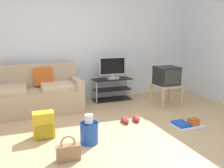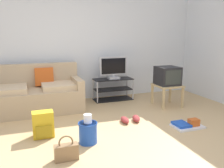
{
  "view_description": "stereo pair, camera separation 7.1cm",
  "coord_description": "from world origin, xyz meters",
  "px_view_note": "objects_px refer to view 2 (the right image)",
  "views": [
    {
      "loc": [
        -1.03,
        -2.86,
        1.48
      ],
      "look_at": [
        0.42,
        0.9,
        0.63
      ],
      "focal_mm": 38.05,
      "sensor_mm": 36.0,
      "label": 1
    },
    {
      "loc": [
        -0.96,
        -2.89,
        1.48
      ],
      "look_at": [
        0.42,
        0.9,
        0.63
      ],
      "focal_mm": 38.05,
      "sensor_mm": 36.0,
      "label": 2
    }
  ],
  "objects_px": {
    "cleaning_bucket": "(88,131)",
    "backpack": "(43,125)",
    "flat_tv": "(113,68)",
    "side_table": "(167,88)",
    "handbag": "(66,151)",
    "tv_stand": "(113,89)",
    "floor_tray": "(187,125)",
    "crt_tv": "(168,76)",
    "couch": "(35,94)",
    "sneakers_pair": "(130,119)"
  },
  "relations": [
    {
      "from": "couch",
      "to": "side_table",
      "type": "distance_m",
      "value": 2.69
    },
    {
      "from": "couch",
      "to": "backpack",
      "type": "distance_m",
      "value": 1.35
    },
    {
      "from": "side_table",
      "to": "crt_tv",
      "type": "bearing_deg",
      "value": 90.0
    },
    {
      "from": "cleaning_bucket",
      "to": "floor_tray",
      "type": "distance_m",
      "value": 1.66
    },
    {
      "from": "sneakers_pair",
      "to": "couch",
      "type": "bearing_deg",
      "value": 141.19
    },
    {
      "from": "backpack",
      "to": "handbag",
      "type": "distance_m",
      "value": 0.81
    },
    {
      "from": "cleaning_bucket",
      "to": "couch",
      "type": "bearing_deg",
      "value": 109.33
    },
    {
      "from": "tv_stand",
      "to": "handbag",
      "type": "height_order",
      "value": "tv_stand"
    },
    {
      "from": "sneakers_pair",
      "to": "floor_tray",
      "type": "relative_size",
      "value": 0.79
    },
    {
      "from": "backpack",
      "to": "couch",
      "type": "bearing_deg",
      "value": 90.78
    },
    {
      "from": "handbag",
      "to": "cleaning_bucket",
      "type": "bearing_deg",
      "value": 45.02
    },
    {
      "from": "crt_tv",
      "to": "sneakers_pair",
      "type": "bearing_deg",
      "value": -150.77
    },
    {
      "from": "tv_stand",
      "to": "crt_tv",
      "type": "bearing_deg",
      "value": -41.57
    },
    {
      "from": "cleaning_bucket",
      "to": "floor_tray",
      "type": "xyz_separation_m",
      "value": [
        1.66,
        -0.0,
        -0.13
      ]
    },
    {
      "from": "couch",
      "to": "floor_tray",
      "type": "bearing_deg",
      "value": -37.71
    },
    {
      "from": "sneakers_pair",
      "to": "handbag",
      "type": "bearing_deg",
      "value": -144.2
    },
    {
      "from": "tv_stand",
      "to": "cleaning_bucket",
      "type": "relative_size",
      "value": 2.13
    },
    {
      "from": "couch",
      "to": "cleaning_bucket",
      "type": "height_order",
      "value": "couch"
    },
    {
      "from": "side_table",
      "to": "handbag",
      "type": "distance_m",
      "value": 2.82
    },
    {
      "from": "side_table",
      "to": "floor_tray",
      "type": "distance_m",
      "value": 1.25
    },
    {
      "from": "flat_tv",
      "to": "backpack",
      "type": "xyz_separation_m",
      "value": [
        -1.66,
        -1.53,
        -0.55
      ]
    },
    {
      "from": "couch",
      "to": "handbag",
      "type": "xyz_separation_m",
      "value": [
        0.26,
        -2.11,
        -0.23
      ]
    },
    {
      "from": "backpack",
      "to": "floor_tray",
      "type": "distance_m",
      "value": 2.27
    },
    {
      "from": "couch",
      "to": "sneakers_pair",
      "type": "height_order",
      "value": "couch"
    },
    {
      "from": "side_table",
      "to": "crt_tv",
      "type": "height_order",
      "value": "crt_tv"
    },
    {
      "from": "side_table",
      "to": "crt_tv",
      "type": "distance_m",
      "value": 0.26
    },
    {
      "from": "flat_tv",
      "to": "tv_stand",
      "type": "bearing_deg",
      "value": 90.0
    },
    {
      "from": "flat_tv",
      "to": "side_table",
      "type": "height_order",
      "value": "flat_tv"
    },
    {
      "from": "tv_stand",
      "to": "floor_tray",
      "type": "relative_size",
      "value": 1.83
    },
    {
      "from": "handbag",
      "to": "sneakers_pair",
      "type": "xyz_separation_m",
      "value": [
        1.25,
        0.9,
        -0.06
      ]
    },
    {
      "from": "flat_tv",
      "to": "handbag",
      "type": "relative_size",
      "value": 2.0
    },
    {
      "from": "backpack",
      "to": "cleaning_bucket",
      "type": "relative_size",
      "value": 0.93
    },
    {
      "from": "side_table",
      "to": "cleaning_bucket",
      "type": "distance_m",
      "value": 2.32
    },
    {
      "from": "couch",
      "to": "side_table",
      "type": "bearing_deg",
      "value": -13.0
    },
    {
      "from": "crt_tv",
      "to": "backpack",
      "type": "xyz_separation_m",
      "value": [
        -2.57,
        -0.75,
        -0.45
      ]
    },
    {
      "from": "floor_tray",
      "to": "cleaning_bucket",
      "type": "bearing_deg",
      "value": 179.95
    },
    {
      "from": "flat_tv",
      "to": "crt_tv",
      "type": "bearing_deg",
      "value": -40.77
    },
    {
      "from": "side_table",
      "to": "tv_stand",
      "type": "bearing_deg",
      "value": 137.87
    },
    {
      "from": "flat_tv",
      "to": "floor_tray",
      "type": "xyz_separation_m",
      "value": [
        0.56,
        -1.95,
        -0.7
      ]
    },
    {
      "from": "cleaning_bucket",
      "to": "sneakers_pair",
      "type": "bearing_deg",
      "value": 31.33
    },
    {
      "from": "handbag",
      "to": "cleaning_bucket",
      "type": "xyz_separation_m",
      "value": [
        0.36,
        0.36,
        0.06
      ]
    },
    {
      "from": "flat_tv",
      "to": "floor_tray",
      "type": "relative_size",
      "value": 1.3
    },
    {
      "from": "crt_tv",
      "to": "tv_stand",
      "type": "bearing_deg",
      "value": 138.43
    },
    {
      "from": "crt_tv",
      "to": "cleaning_bucket",
      "type": "relative_size",
      "value": 1.06
    },
    {
      "from": "handbag",
      "to": "floor_tray",
      "type": "bearing_deg",
      "value": 10.07
    },
    {
      "from": "tv_stand",
      "to": "crt_tv",
      "type": "height_order",
      "value": "crt_tv"
    },
    {
      "from": "cleaning_bucket",
      "to": "backpack",
      "type": "bearing_deg",
      "value": 143.58
    },
    {
      "from": "flat_tv",
      "to": "handbag",
      "type": "xyz_separation_m",
      "value": [
        -1.45,
        -2.31,
        -0.63
      ]
    },
    {
      "from": "crt_tv",
      "to": "flat_tv",
      "type": "bearing_deg",
      "value": 139.23
    },
    {
      "from": "backpack",
      "to": "sneakers_pair",
      "type": "xyz_separation_m",
      "value": [
        1.46,
        0.13,
        -0.14
      ]
    }
  ]
}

